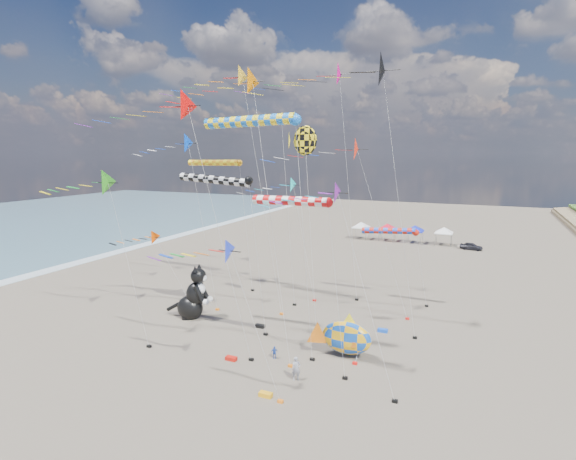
# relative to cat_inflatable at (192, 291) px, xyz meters

# --- Properties ---
(ground) EXTENTS (260.00, 260.00, 0.00)m
(ground) POSITION_rel_cat_inflatable_xyz_m (10.73, -12.46, -2.75)
(ground) COLOR brown
(ground) RESTS_ON ground
(delta_kite_0) EXTENTS (9.62, 1.61, 14.48)m
(delta_kite_0) POSITION_rel_cat_inflatable_xyz_m (16.33, -7.47, 10.50)
(delta_kite_0) COLOR #761A8F
(delta_kite_0) RESTS_ON ground
(delta_kite_1) EXTENTS (15.54, 2.67, 25.77)m
(delta_kite_1) POSITION_rel_cat_inflatable_xyz_m (8.83, 11.82, 21.39)
(delta_kite_1) COLOR #D90A7B
(delta_kite_1) RESTS_ON ground
(delta_kite_2) EXTENTS (15.16, 2.54, 21.03)m
(delta_kite_2) POSITION_rel_cat_inflatable_xyz_m (4.17, -5.91, 16.72)
(delta_kite_2) COLOR red
(delta_kite_2) RESTS_ON ground
(delta_kite_3) EXTENTS (12.60, 2.25, 24.59)m
(delta_kite_3) POSITION_rel_cat_inflatable_xyz_m (3.28, 4.38, 20.37)
(delta_kite_3) COLOR gold
(delta_kite_3) RESTS_ON ground
(delta_kite_4) EXTENTS (15.12, 3.12, 24.50)m
(delta_kite_4) POSITION_rel_cat_inflatable_xyz_m (17.59, 3.67, 19.96)
(delta_kite_4) COLOR black
(delta_kite_4) RESTS_ON ground
(delta_kite_5) EXTENTS (9.17, 1.80, 11.04)m
(delta_kite_5) POSITION_rel_cat_inflatable_xyz_m (10.61, -10.51, 7.01)
(delta_kite_5) COLOR blue
(delta_kite_5) RESTS_ON ground
(delta_kite_6) EXTENTS (10.53, 2.19, 22.64)m
(delta_kite_6) POSITION_rel_cat_inflatable_xyz_m (9.23, -5.65, 18.47)
(delta_kite_6) COLOR orange
(delta_kite_6) RESTS_ON ground
(delta_kite_7) EXTENTS (8.83, 1.68, 8.30)m
(delta_kite_7) POSITION_rel_cat_inflatable_xyz_m (-5.82, 2.49, 4.32)
(delta_kite_7) COLOR #FF4E01
(delta_kite_7) RESTS_ON ground
(delta_kite_8) EXTENTS (11.74, 2.43, 15.07)m
(delta_kite_8) POSITION_rel_cat_inflatable_xyz_m (-3.72, -7.21, 10.84)
(delta_kite_8) COLOR green
(delta_kite_8) RESTS_ON ground
(delta_kite_9) EXTENTS (9.09, 2.17, 18.34)m
(delta_kite_9) POSITION_rel_cat_inflatable_xyz_m (-1.88, 2.89, 14.20)
(delta_kite_9) COLOR blue
(delta_kite_9) RESTS_ON ground
(delta_kite_10) EXTENTS (14.50, 2.47, 17.89)m
(delta_kite_10) POSITION_rel_cat_inflatable_xyz_m (13.98, 8.12, 13.61)
(delta_kite_10) COLOR red
(delta_kite_10) RESTS_ON ground
(delta_kite_11) EXTENTS (9.01, 1.85, 13.77)m
(delta_kite_11) POSITION_rel_cat_inflatable_xyz_m (5.97, 9.70, 9.72)
(delta_kite_11) COLOR #1DDBDD
(delta_kite_11) RESTS_ON ground
(windsock_0) EXTENTS (9.48, 0.89, 19.10)m
(windsock_0) POSITION_rel_cat_inflatable_xyz_m (9.24, -3.95, 15.84)
(windsock_0) COLOR blue
(windsock_0) RESTS_ON ground
(windsock_1) EXTENTS (7.42, 0.71, 8.32)m
(windsock_1) POSITION_rel_cat_inflatable_xyz_m (16.96, 12.77, 5.16)
(windsock_1) COLOR red
(windsock_1) RESTS_ON ground
(windsock_2) EXTENTS (7.47, 0.71, 13.21)m
(windsock_2) POSITION_rel_cat_inflatable_xyz_m (13.40, -5.81, 10.01)
(windsock_2) COLOR red
(windsock_2) RESTS_ON ground
(windsock_3) EXTENTS (8.64, 0.73, 15.47)m
(windsock_3) POSITION_rel_cat_inflatable_xyz_m (-3.33, 10.24, 12.27)
(windsock_3) COLOR orange
(windsock_3) RESTS_ON ground
(windsock_4) EXTENTS (8.54, 0.76, 14.25)m
(windsock_4) POSITION_rel_cat_inflatable_xyz_m (4.03, -0.94, 11.05)
(windsock_4) COLOR black
(windsock_4) RESTS_ON ground
(windsock_5) EXTENTS (11.00, 0.89, 20.03)m
(windsock_5) POSITION_rel_cat_inflatable_xyz_m (2.15, 7.50, 16.77)
(windsock_5) COLOR #177E42
(windsock_5) RESTS_ON ground
(angelfish_kite) EXTENTS (3.74, 3.02, 18.64)m
(angelfish_kite) POSITION_rel_cat_inflatable_xyz_m (10.71, 2.50, 14.43)
(angelfish_kite) COLOR yellow
(angelfish_kite) RESTS_ON ground
(cat_inflatable) EXTENTS (4.35, 2.67, 5.50)m
(cat_inflatable) POSITION_rel_cat_inflatable_xyz_m (0.00, 0.00, 0.00)
(cat_inflatable) COLOR black
(cat_inflatable) RESTS_ON ground
(fish_inflatable) EXTENTS (5.48, 2.59, 3.72)m
(fish_inflatable) POSITION_rel_cat_inflatable_xyz_m (16.41, -2.26, -1.10)
(fish_inflatable) COLOR blue
(fish_inflatable) RESTS_ON ground
(person_adult) EXTENTS (0.76, 0.69, 1.75)m
(person_adult) POSITION_rel_cat_inflatable_xyz_m (14.19, -7.31, -1.88)
(person_adult) COLOR #91919F
(person_adult) RESTS_ON ground
(child_green) EXTENTS (0.54, 0.45, 1.01)m
(child_green) POSITION_rel_cat_inflatable_xyz_m (16.57, -2.02, -2.24)
(child_green) COLOR #247E2A
(child_green) RESTS_ON ground
(child_blue) EXTENTS (0.63, 0.56, 1.02)m
(child_blue) POSITION_rel_cat_inflatable_xyz_m (11.26, -4.81, -2.24)
(child_blue) COLOR #224AB5
(child_blue) RESTS_ON ground
(kite_bag_0) EXTENTS (0.90, 0.44, 0.30)m
(kite_bag_0) POSITION_rel_cat_inflatable_xyz_m (7.28, 0.46, -2.60)
(kite_bag_0) COLOR black
(kite_bag_0) RESTS_ON ground
(kite_bag_1) EXTENTS (0.90, 0.44, 0.30)m
(kite_bag_1) POSITION_rel_cat_inflatable_xyz_m (18.10, 4.01, -2.60)
(kite_bag_1) COLOR blue
(kite_bag_1) RESTS_ON ground
(kite_bag_2) EXTENTS (0.90, 0.44, 0.30)m
(kite_bag_2) POSITION_rel_cat_inflatable_xyz_m (8.27, -6.49, -2.60)
(kite_bag_2) COLOR red
(kite_bag_2) RESTS_ON ground
(kite_bag_3) EXTENTS (0.90, 0.44, 0.30)m
(kite_bag_3) POSITION_rel_cat_inflatable_xyz_m (13.17, -10.23, -2.60)
(kite_bag_3) COLOR #F0A414
(kite_bag_3) RESTS_ON ground
(tent_row) EXTENTS (19.20, 4.20, 3.80)m
(tent_row) POSITION_rel_cat_inflatable_xyz_m (12.23, 47.54, 0.40)
(tent_row) COLOR silver
(tent_row) RESTS_ON ground
(parked_car) EXTENTS (3.82, 2.02, 1.24)m
(parked_car) POSITION_rel_cat_inflatable_xyz_m (24.42, 45.54, -2.13)
(parked_car) COLOR #26262D
(parked_car) RESTS_ON ground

